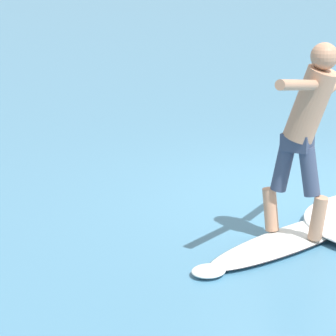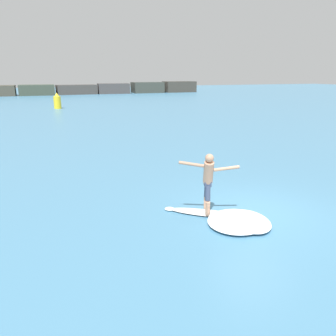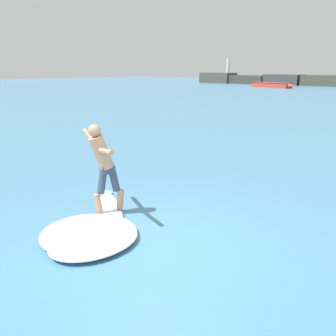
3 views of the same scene
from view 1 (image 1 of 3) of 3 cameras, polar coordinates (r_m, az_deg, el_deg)
ground_plane at (r=9.03m, az=11.46°, el=-2.02°), size 200.00×200.00×0.00m
surfboard at (r=7.59m, az=8.74°, el=-5.09°), size 2.17×1.76×0.21m
surfer at (r=7.26m, az=9.97°, el=3.14°), size 1.62×0.86×1.82m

